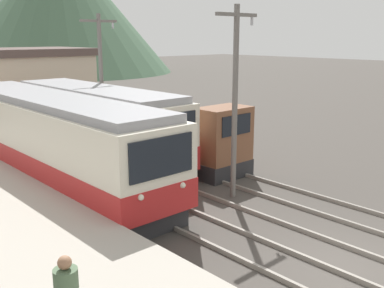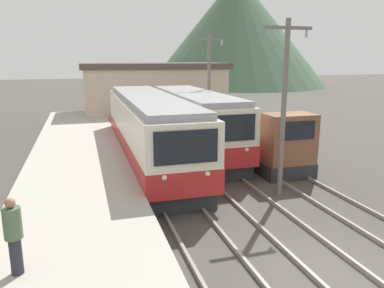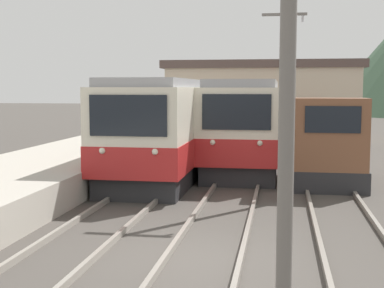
{
  "view_description": "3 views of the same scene",
  "coord_description": "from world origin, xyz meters",
  "px_view_note": "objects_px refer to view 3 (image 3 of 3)",
  "views": [
    {
      "loc": [
        -10.2,
        -5.11,
        5.88
      ],
      "look_at": [
        1.26,
        7.43,
        1.78
      ],
      "focal_mm": 42.0,
      "sensor_mm": 36.0,
      "label": 1
    },
    {
      "loc": [
        -5.88,
        -7.34,
        5.49
      ],
      "look_at": [
        -1.31,
        8.14,
        1.76
      ],
      "focal_mm": 35.0,
      "sensor_mm": 36.0,
      "label": 2
    },
    {
      "loc": [
        1.63,
        -9.98,
        3.32
      ],
      "look_at": [
        -1.29,
        7.5,
        1.46
      ],
      "focal_mm": 50.0,
      "sensor_mm": 36.0,
      "label": 3
    }
  ],
  "objects_px": {
    "catenary_mast_near": "(289,49)",
    "catenary_mast_mid": "(285,72)",
    "commuter_train_left": "(177,128)",
    "shunting_locomotive": "(326,149)",
    "catenary_mast_far": "(283,78)",
    "commuter_train_center": "(247,127)"
  },
  "relations": [
    {
      "from": "catenary_mast_near",
      "to": "catenary_mast_mid",
      "type": "height_order",
      "value": "same"
    },
    {
      "from": "commuter_train_left",
      "to": "shunting_locomotive",
      "type": "relative_size",
      "value": 3.13
    },
    {
      "from": "shunting_locomotive",
      "to": "catenary_mast_far",
      "type": "bearing_deg",
      "value": 104.53
    },
    {
      "from": "catenary_mast_near",
      "to": "catenary_mast_far",
      "type": "distance_m",
      "value": 18.05
    },
    {
      "from": "shunting_locomotive",
      "to": "catenary_mast_far",
      "type": "height_order",
      "value": "catenary_mast_far"
    },
    {
      "from": "commuter_train_center",
      "to": "catenary_mast_far",
      "type": "distance_m",
      "value": 3.16
    },
    {
      "from": "commuter_train_center",
      "to": "catenary_mast_mid",
      "type": "bearing_deg",
      "value": -78.19
    },
    {
      "from": "commuter_train_center",
      "to": "catenary_mast_near",
      "type": "xyz_separation_m",
      "value": [
        1.51,
        -16.24,
        2.11
      ]
    },
    {
      "from": "commuter_train_left",
      "to": "catenary_mast_near",
      "type": "xyz_separation_m",
      "value": [
        4.31,
        -14.96,
        2.1
      ]
    },
    {
      "from": "catenary_mast_near",
      "to": "commuter_train_left",
      "type": "bearing_deg",
      "value": 106.07
    },
    {
      "from": "catenary_mast_far",
      "to": "catenary_mast_mid",
      "type": "bearing_deg",
      "value": -90.0
    },
    {
      "from": "shunting_locomotive",
      "to": "catenary_mast_near",
      "type": "height_order",
      "value": "catenary_mast_near"
    },
    {
      "from": "catenary_mast_far",
      "to": "catenary_mast_near",
      "type": "bearing_deg",
      "value": -90.0
    },
    {
      "from": "commuter_train_left",
      "to": "catenary_mast_mid",
      "type": "relative_size",
      "value": 2.06
    },
    {
      "from": "shunting_locomotive",
      "to": "catenary_mast_mid",
      "type": "bearing_deg",
      "value": -114.55
    },
    {
      "from": "catenary_mast_near",
      "to": "catenary_mast_far",
      "type": "xyz_separation_m",
      "value": [
        0.0,
        18.05,
        0.0
      ]
    },
    {
      "from": "commuter_train_center",
      "to": "catenary_mast_mid",
      "type": "height_order",
      "value": "catenary_mast_mid"
    },
    {
      "from": "catenary_mast_far",
      "to": "shunting_locomotive",
      "type": "bearing_deg",
      "value": -75.47
    },
    {
      "from": "commuter_train_left",
      "to": "shunting_locomotive",
      "type": "xyz_separation_m",
      "value": [
        5.8,
        -2.67,
        -0.48
      ]
    },
    {
      "from": "commuter_train_left",
      "to": "commuter_train_center",
      "type": "distance_m",
      "value": 3.08
    },
    {
      "from": "commuter_train_left",
      "to": "catenary_mast_near",
      "type": "bearing_deg",
      "value": -73.93
    },
    {
      "from": "commuter_train_center",
      "to": "catenary_mast_far",
      "type": "xyz_separation_m",
      "value": [
        1.51,
        1.81,
        2.11
      ]
    }
  ]
}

